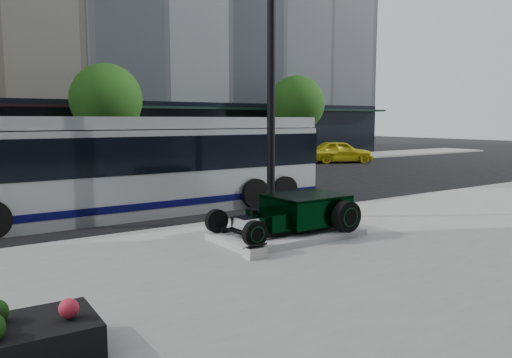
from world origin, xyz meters
TOP-DOWN VIEW (x-y plane):
  - ground at (0.00, 0.00)m, footprint 120.00×120.00m
  - sidewalk_far at (0.00, 14.00)m, footprint 70.00×4.00m
  - street_trees at (1.15, 13.07)m, footprint 29.80×3.80m
  - display_plinth at (-0.54, -4.64)m, footprint 3.40×1.80m
  - hot_rod at (-0.21, -4.64)m, footprint 3.22×2.00m
  - info_plaque at (-2.16, -5.66)m, footprint 0.42×0.32m
  - lamppost at (0.48, -2.58)m, footprint 0.41×0.41m
  - transit_bus at (-2.00, 0.84)m, footprint 12.12×2.88m
  - white_sedan at (3.01, 4.50)m, footprint 5.25×2.20m
  - yellow_taxi at (15.72, 10.52)m, footprint 4.67×3.42m

SIDE VIEW (x-z plane):
  - ground at x=0.00m, z-range 0.00..0.00m
  - sidewalk_far at x=0.00m, z-range 0.00..0.12m
  - display_plinth at x=-0.54m, z-range 0.12..0.27m
  - info_plaque at x=-2.16m, z-range 0.09..0.40m
  - hot_rod at x=-0.21m, z-range 0.29..1.10m
  - yellow_taxi at x=15.72m, z-range 0.00..1.48m
  - white_sedan at x=3.01m, z-range 0.00..1.51m
  - transit_bus at x=-2.00m, z-range 0.02..2.95m
  - lamppost at x=0.48m, z-range -0.16..7.24m
  - street_trees at x=1.15m, z-range 0.92..6.62m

